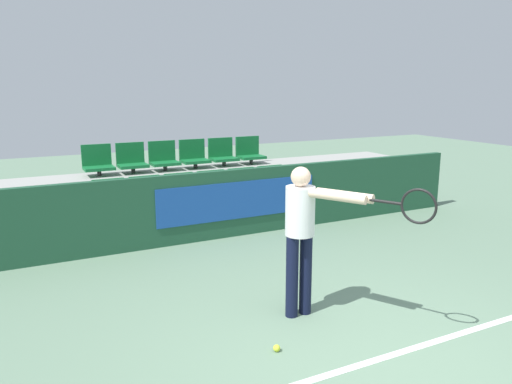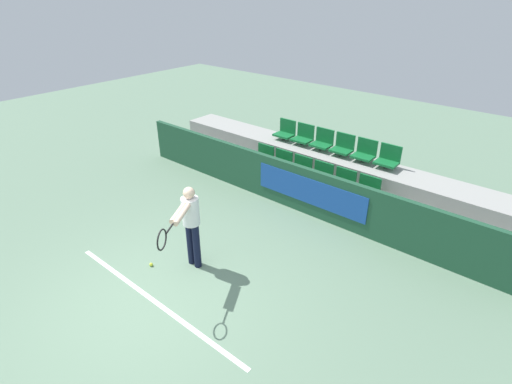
{
  "view_description": "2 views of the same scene",
  "coord_description": "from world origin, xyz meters",
  "px_view_note": "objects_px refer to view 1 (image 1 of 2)",
  "views": [
    {
      "loc": [
        -2.8,
        -3.03,
        2.4
      ],
      "look_at": [
        0.06,
        2.61,
        1.02
      ],
      "focal_mm": 35.0,
      "sensor_mm": 36.0,
      "label": 1
    },
    {
      "loc": [
        4.45,
        -2.65,
        4.62
      ],
      "look_at": [
        0.06,
        2.59,
        1.0
      ],
      "focal_mm": 28.0,
      "sensor_mm": 36.0,
      "label": 2
    }
  ],
  "objects_px": {
    "stadium_chair_8": "(164,158)",
    "tennis_player": "(306,227)",
    "stadium_chair_5": "(272,183)",
    "stadium_chair_11": "(250,152)",
    "stadium_chair_2": "(181,192)",
    "stadium_chair_10": "(222,154)",
    "tennis_ball": "(277,348)",
    "stadium_chair_7": "(132,160)",
    "stadium_chair_3": "(213,189)",
    "stadium_chair_6": "(98,163)",
    "stadium_chair_4": "(243,186)",
    "stadium_chair_1": "(147,195)",
    "stadium_chair_0": "(110,199)",
    "stadium_chair_9": "(194,156)"
  },
  "relations": [
    {
      "from": "stadium_chair_8",
      "to": "tennis_player",
      "type": "bearing_deg",
      "value": -88.27
    },
    {
      "from": "stadium_chair_5",
      "to": "stadium_chair_11",
      "type": "height_order",
      "value": "stadium_chair_11"
    },
    {
      "from": "stadium_chair_2",
      "to": "stadium_chair_10",
      "type": "height_order",
      "value": "stadium_chair_10"
    },
    {
      "from": "stadium_chair_10",
      "to": "tennis_ball",
      "type": "relative_size",
      "value": 7.84
    },
    {
      "from": "stadium_chair_7",
      "to": "stadium_chair_3",
      "type": "bearing_deg",
      "value": -38.77
    },
    {
      "from": "stadium_chair_2",
      "to": "stadium_chair_6",
      "type": "relative_size",
      "value": 1.0
    },
    {
      "from": "stadium_chair_4",
      "to": "stadium_chair_5",
      "type": "relative_size",
      "value": 1.0
    },
    {
      "from": "stadium_chair_5",
      "to": "tennis_player",
      "type": "relative_size",
      "value": 0.33
    },
    {
      "from": "stadium_chair_1",
      "to": "stadium_chair_11",
      "type": "height_order",
      "value": "stadium_chair_11"
    },
    {
      "from": "stadium_chair_5",
      "to": "stadium_chair_11",
      "type": "relative_size",
      "value": 1.0
    },
    {
      "from": "stadium_chair_2",
      "to": "stadium_chair_4",
      "type": "distance_m",
      "value": 1.14
    },
    {
      "from": "stadium_chair_6",
      "to": "stadium_chair_7",
      "type": "height_order",
      "value": "same"
    },
    {
      "from": "stadium_chair_2",
      "to": "stadium_chair_11",
      "type": "relative_size",
      "value": 1.0
    },
    {
      "from": "stadium_chair_3",
      "to": "stadium_chair_2",
      "type": "bearing_deg",
      "value": 180.0
    },
    {
      "from": "stadium_chair_2",
      "to": "tennis_player",
      "type": "bearing_deg",
      "value": -87.83
    },
    {
      "from": "stadium_chair_7",
      "to": "stadium_chair_0",
      "type": "bearing_deg",
      "value": -121.9
    },
    {
      "from": "stadium_chair_3",
      "to": "stadium_chair_0",
      "type": "bearing_deg",
      "value": 180.0
    },
    {
      "from": "stadium_chair_8",
      "to": "tennis_ball",
      "type": "distance_m",
      "value": 5.13
    },
    {
      "from": "stadium_chair_0",
      "to": "stadium_chair_7",
      "type": "height_order",
      "value": "stadium_chair_7"
    },
    {
      "from": "stadium_chair_3",
      "to": "stadium_chair_6",
      "type": "relative_size",
      "value": 1.0
    },
    {
      "from": "stadium_chair_0",
      "to": "stadium_chair_8",
      "type": "distance_m",
      "value": 1.53
    },
    {
      "from": "stadium_chair_7",
      "to": "stadium_chair_10",
      "type": "bearing_deg",
      "value": 0.0
    },
    {
      "from": "stadium_chair_0",
      "to": "stadium_chair_7",
      "type": "distance_m",
      "value": 1.16
    },
    {
      "from": "stadium_chair_5",
      "to": "stadium_chair_10",
      "type": "distance_m",
      "value": 1.16
    },
    {
      "from": "stadium_chair_4",
      "to": "stadium_chair_11",
      "type": "xyz_separation_m",
      "value": [
        0.57,
        0.92,
        0.44
      ]
    },
    {
      "from": "tennis_ball",
      "to": "stadium_chair_1",
      "type": "bearing_deg",
      "value": 91.34
    },
    {
      "from": "stadium_chair_6",
      "to": "stadium_chair_7",
      "type": "distance_m",
      "value": 0.57
    },
    {
      "from": "stadium_chair_0",
      "to": "stadium_chair_2",
      "type": "xyz_separation_m",
      "value": [
        1.14,
        0.0,
        0.0
      ]
    },
    {
      "from": "stadium_chair_3",
      "to": "stadium_chair_5",
      "type": "distance_m",
      "value": 1.14
    },
    {
      "from": "stadium_chair_7",
      "to": "stadium_chair_9",
      "type": "xyz_separation_m",
      "value": [
        1.14,
        0.0,
        0.0
      ]
    },
    {
      "from": "stadium_chair_3",
      "to": "tennis_player",
      "type": "relative_size",
      "value": 0.33
    },
    {
      "from": "stadium_chair_2",
      "to": "stadium_chair_10",
      "type": "xyz_separation_m",
      "value": [
        1.14,
        0.92,
        0.44
      ]
    },
    {
      "from": "stadium_chair_5",
      "to": "stadium_chair_6",
      "type": "height_order",
      "value": "stadium_chair_6"
    },
    {
      "from": "stadium_chair_9",
      "to": "tennis_ball",
      "type": "xyz_separation_m",
      "value": [
        -1.04,
        -5.0,
        -1.06
      ]
    },
    {
      "from": "stadium_chair_2",
      "to": "tennis_ball",
      "type": "relative_size",
      "value": 7.84
    },
    {
      "from": "stadium_chair_8",
      "to": "stadium_chair_3",
      "type": "bearing_deg",
      "value": -58.1
    },
    {
      "from": "stadium_chair_8",
      "to": "stadium_chair_9",
      "type": "height_order",
      "value": "same"
    },
    {
      "from": "stadium_chair_4",
      "to": "tennis_ball",
      "type": "distance_m",
      "value": 4.43
    },
    {
      "from": "stadium_chair_9",
      "to": "stadium_chair_7",
      "type": "bearing_deg",
      "value": 180.0
    },
    {
      "from": "stadium_chair_1",
      "to": "tennis_ball",
      "type": "distance_m",
      "value": 4.13
    },
    {
      "from": "stadium_chair_0",
      "to": "tennis_player",
      "type": "xyz_separation_m",
      "value": [
        1.28,
        -3.59,
        0.32
      ]
    },
    {
      "from": "stadium_chair_1",
      "to": "stadium_chair_7",
      "type": "distance_m",
      "value": 1.02
    },
    {
      "from": "stadium_chair_3",
      "to": "stadium_chair_8",
      "type": "xyz_separation_m",
      "value": [
        -0.57,
        0.92,
        0.44
      ]
    },
    {
      "from": "stadium_chair_8",
      "to": "tennis_ball",
      "type": "height_order",
      "value": "stadium_chair_8"
    },
    {
      "from": "stadium_chair_0",
      "to": "stadium_chair_7",
      "type": "bearing_deg",
      "value": 58.1
    },
    {
      "from": "stadium_chair_0",
      "to": "stadium_chair_3",
      "type": "bearing_deg",
      "value": 0.0
    },
    {
      "from": "stadium_chair_7",
      "to": "stadium_chair_10",
      "type": "relative_size",
      "value": 1.0
    },
    {
      "from": "stadium_chair_1",
      "to": "stadium_chair_5",
      "type": "distance_m",
      "value": 2.28
    },
    {
      "from": "stadium_chair_2",
      "to": "tennis_player",
      "type": "height_order",
      "value": "tennis_player"
    },
    {
      "from": "stadium_chair_6",
      "to": "stadium_chair_0",
      "type": "bearing_deg",
      "value": -90.0
    }
  ]
}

